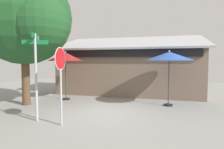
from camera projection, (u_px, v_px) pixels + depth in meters
ground_plane at (104, 113)px, 8.56m from camera, size 28.00×28.00×0.10m
cafe_building at (129, 70)px, 13.69m from camera, size 9.99×4.66×4.23m
street_sign_post at (36, 68)px, 7.13m from camera, size 0.86×0.92×3.29m
stop_sign at (61, 71)px, 6.64m from camera, size 0.08×0.80×2.75m
patio_umbrella_crimson_left at (65, 57)px, 11.10m from camera, size 2.00×2.00×2.85m
patio_umbrella_royal_blue_center at (169, 57)px, 9.56m from camera, size 2.43×2.43×2.81m
shade_tree at (26, 18)px, 9.52m from camera, size 5.08×4.79×6.89m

